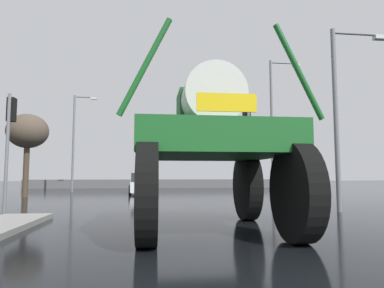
% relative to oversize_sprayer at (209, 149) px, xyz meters
% --- Properties ---
extents(ground_plane, '(120.00, 120.00, 0.00)m').
position_rel_oversize_sprayer_xyz_m(ground_plane, '(-1.14, 10.60, -2.03)').
color(ground_plane, black).
extents(oversize_sprayer, '(4.25, 5.73, 4.53)m').
position_rel_oversize_sprayer_xyz_m(oversize_sprayer, '(0.00, 0.00, 0.00)').
color(oversize_sprayer, black).
rests_on(oversize_sprayer, ground).
extents(sedan_ahead, '(2.07, 4.19, 1.52)m').
position_rel_oversize_sprayer_xyz_m(sedan_ahead, '(-2.06, 16.77, -1.31)').
color(sedan_ahead, silver).
rests_on(sedan_ahead, ground).
extents(traffic_signal_near_left, '(0.24, 0.54, 4.18)m').
position_rel_oversize_sprayer_xyz_m(traffic_signal_near_left, '(-6.33, 3.92, 1.02)').
color(traffic_signal_near_left, slate).
rests_on(traffic_signal_near_left, ground).
extents(traffic_signal_near_right, '(0.24, 0.54, 4.05)m').
position_rel_oversize_sprayer_xyz_m(traffic_signal_near_right, '(2.16, 3.92, 0.93)').
color(traffic_signal_near_right, slate).
rests_on(traffic_signal_near_right, ground).
extents(streetlight_near_right, '(2.33, 0.24, 7.07)m').
position_rel_oversize_sprayer_xyz_m(streetlight_near_right, '(5.77, 3.60, 1.99)').
color(streetlight_near_right, slate).
rests_on(streetlight_near_right, ground).
extents(streetlight_far_left, '(1.89, 0.24, 8.11)m').
position_rel_oversize_sprayer_xyz_m(streetlight_far_left, '(-7.73, 20.89, 2.48)').
color(streetlight_far_left, slate).
rests_on(streetlight_far_left, ground).
extents(streetlight_far_right, '(2.22, 0.24, 9.42)m').
position_rel_oversize_sprayer_xyz_m(streetlight_far_right, '(7.03, 14.11, 3.18)').
color(streetlight_far_right, slate).
rests_on(streetlight_far_right, ground).
extents(bare_tree_left, '(2.57, 2.57, 5.27)m').
position_rel_oversize_sprayer_xyz_m(bare_tree_left, '(-9.30, 14.33, 2.08)').
color(bare_tree_left, '#473828').
rests_on(bare_tree_left, ground).
extents(roadside_barrier, '(26.29, 0.24, 0.90)m').
position_rel_oversize_sprayer_xyz_m(roadside_barrier, '(-1.14, 27.83, -1.58)').
color(roadside_barrier, '#59595B').
rests_on(roadside_barrier, ground).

